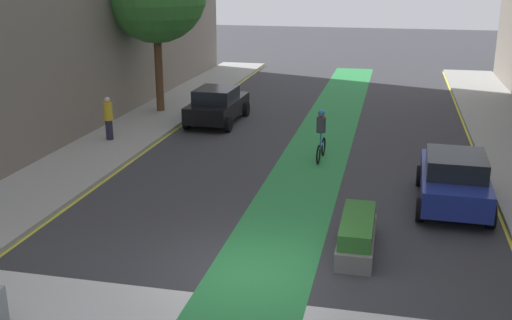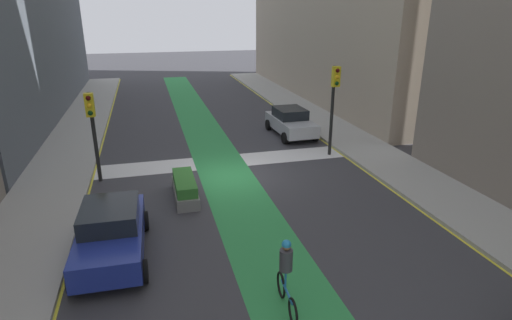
{
  "view_description": "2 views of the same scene",
  "coord_description": "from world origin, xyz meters",
  "px_view_note": "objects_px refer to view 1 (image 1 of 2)",
  "views": [
    {
      "loc": [
        2.88,
        -12.09,
        6.54
      ],
      "look_at": [
        -0.84,
        4.37,
        1.27
      ],
      "focal_mm": 43.32,
      "sensor_mm": 36.0,
      "label": 1
    },
    {
      "loc": [
        3.37,
        16.81,
        6.92
      ],
      "look_at": [
        -0.48,
        2.22,
        1.49
      ],
      "focal_mm": 29.26,
      "sensor_mm": 36.0,
      "label": 2
    }
  ],
  "objects_px": {
    "car_black_left_far": "(217,105)",
    "median_planter": "(357,235)",
    "cyclist_in_lane": "(321,134)",
    "pedestrian_sidewalk_left_a": "(109,118)",
    "car_blue_right_far": "(454,179)"
  },
  "relations": [
    {
      "from": "car_black_left_far",
      "to": "median_planter",
      "type": "height_order",
      "value": "car_black_left_far"
    },
    {
      "from": "cyclist_in_lane",
      "to": "pedestrian_sidewalk_left_a",
      "type": "xyz_separation_m",
      "value": [
        -8.27,
        0.44,
        0.03
      ]
    },
    {
      "from": "car_black_left_far",
      "to": "cyclist_in_lane",
      "type": "xyz_separation_m",
      "value": [
        5.1,
        -4.53,
        0.17
      ]
    },
    {
      "from": "car_black_left_far",
      "to": "pedestrian_sidewalk_left_a",
      "type": "relative_size",
      "value": 2.53
    },
    {
      "from": "car_black_left_far",
      "to": "car_blue_right_far",
      "type": "distance_m",
      "value": 12.3
    },
    {
      "from": "car_blue_right_far",
      "to": "pedestrian_sidewalk_left_a",
      "type": "height_order",
      "value": "pedestrian_sidewalk_left_a"
    },
    {
      "from": "car_blue_right_far",
      "to": "cyclist_in_lane",
      "type": "relative_size",
      "value": 2.29
    },
    {
      "from": "pedestrian_sidewalk_left_a",
      "to": "median_planter",
      "type": "xyz_separation_m",
      "value": [
        10.01,
        -7.51,
        -0.6
      ]
    },
    {
      "from": "cyclist_in_lane",
      "to": "pedestrian_sidewalk_left_a",
      "type": "height_order",
      "value": "cyclist_in_lane"
    },
    {
      "from": "car_black_left_far",
      "to": "pedestrian_sidewalk_left_a",
      "type": "distance_m",
      "value": 5.18
    },
    {
      "from": "car_blue_right_far",
      "to": "pedestrian_sidewalk_left_a",
      "type": "bearing_deg",
      "value": 162.52
    },
    {
      "from": "car_black_left_far",
      "to": "car_blue_right_far",
      "type": "height_order",
      "value": "same"
    },
    {
      "from": "median_planter",
      "to": "pedestrian_sidewalk_left_a",
      "type": "bearing_deg",
      "value": 143.13
    },
    {
      "from": "median_planter",
      "to": "car_black_left_far",
      "type": "bearing_deg",
      "value": 120.53
    },
    {
      "from": "car_blue_right_far",
      "to": "median_planter",
      "type": "relative_size",
      "value": 1.61
    }
  ]
}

